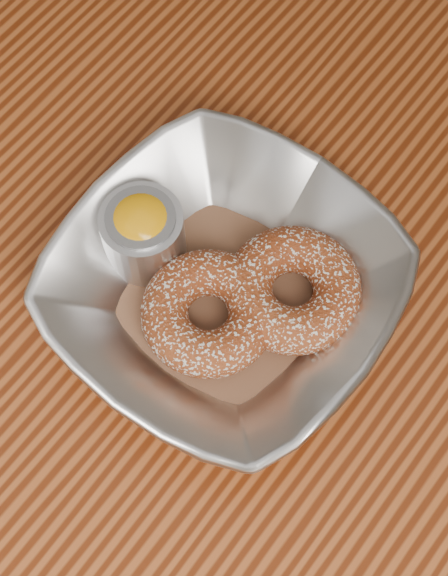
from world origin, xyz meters
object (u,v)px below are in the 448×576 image
Objects in this scene: serving_bowl at (224,290)px; donut_back at (293,289)px; table at (117,330)px; ramekin at (143,232)px; donut_front at (208,313)px.

serving_bowl is 0.05m from donut_back.
table is at bearing -150.60° from donut_back.
serving_bowl reaches higher than table.
donut_back reaches higher than table.
donut_back is (0.11, 0.06, 0.12)m from table.
donut_back is 0.11m from ramekin.
serving_bowl is at bearing 24.69° from table.
donut_front is at bearing -13.09° from ramekin.
serving_bowl is at bearing 2.72° from ramekin.
donut_back is 1.62× the size of ramekin.
ramekin reaches higher than donut_back.
donut_front is 1.59× the size of ramekin.
donut_front is at bearing 12.43° from table.
donut_back is at bearing 17.23° from ramekin.
ramekin is (-0.10, -0.03, 0.01)m from donut_back.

